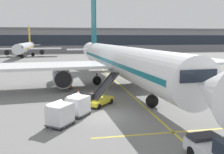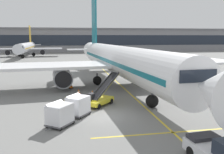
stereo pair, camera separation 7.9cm
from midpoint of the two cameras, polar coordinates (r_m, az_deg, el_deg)
The scene contains 15 objects.
ground_plane at distance 22.02m, azimuth -1.81°, elevation -9.28°, with size 600.00×600.00×0.00m, color slate.
parked_airplane at distance 35.50m, azimuth 1.69°, elevation 3.96°, with size 37.53×48.07×15.80m.
belt_loader at distance 25.44m, azimuth -2.69°, elevation -4.64°, with size 4.38×4.77×3.17m.
baggage_cart_lead at distance 22.14m, azimuth -8.03°, elevation -6.56°, with size 2.48×2.66×1.91m.
baggage_cart_second at distance 19.96m, azimuth -12.23°, elevation -8.46°, with size 2.48×2.66×1.91m.
ground_crew_by_loader at distance 22.38m, azimuth -6.36°, elevation -6.36°, with size 0.56×0.32×1.74m.
ground_crew_by_carts at distance 22.25m, azimuth -10.61°, elevation -6.56°, with size 0.49×0.41×1.74m.
ground_crew_marshaller at distance 23.40m, azimuth -7.63°, elevation -5.68°, with size 0.38×0.52×1.74m.
safety_cone_engine_keepout at distance 34.20m, azimuth -9.56°, elevation -2.04°, with size 0.64×0.64×0.73m.
safety_cone_wingtip at distance 29.80m, azimuth -4.60°, elevation -3.73°, with size 0.55×0.55×0.63m.
safety_cone_nose_mark at distance 30.03m, azimuth -7.79°, elevation -3.54°, with size 0.69×0.69×0.77m.
apron_guidance_line_lead_in at distance 35.27m, azimuth 2.33°, elevation -2.15°, with size 0.20×110.00×0.01m.
apron_guidance_line_stop_bar at distance 19.04m, azimuth 13.79°, elevation -12.60°, with size 12.00×0.20×0.01m.
terminal_building at distance 125.98m, azimuth -2.39°, elevation 8.73°, with size 149.06×17.49×11.46m.
distant_airplane at distance 95.07m, azimuth -19.62°, elevation 6.55°, with size 26.21×34.84×11.87m.
Camera 2 is at (-3.03, -20.64, 7.03)m, focal length 38.76 mm.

